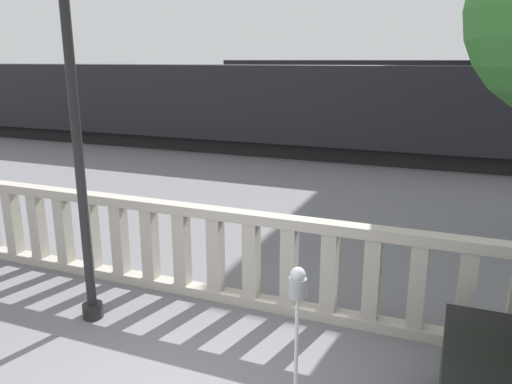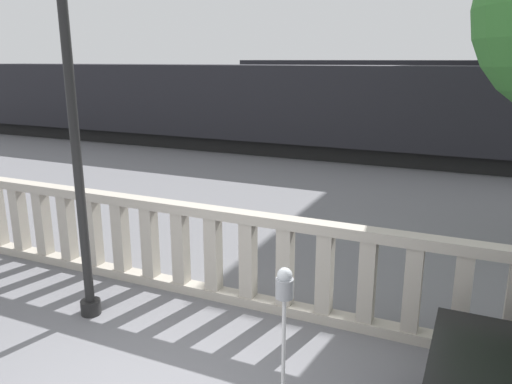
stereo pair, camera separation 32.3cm
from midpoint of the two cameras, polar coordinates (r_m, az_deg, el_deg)
The scene contains 4 objects.
balustrade at distance 7.03m, azimuth -1.87°, elevation -7.75°, with size 14.39×0.24×1.38m.
parking_meter at distance 5.02m, azimuth 2.90°, elevation -11.47°, with size 0.18×0.18×1.44m.
train_near at distance 19.00m, azimuth 0.08°, elevation 9.74°, with size 28.59×2.89×3.80m.
train_far at distance 27.10m, azimuth 15.75°, elevation 10.94°, with size 18.37×2.62×3.97m.
Camera 1 is at (2.50, -3.45, 3.39)m, focal length 35.00 mm.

